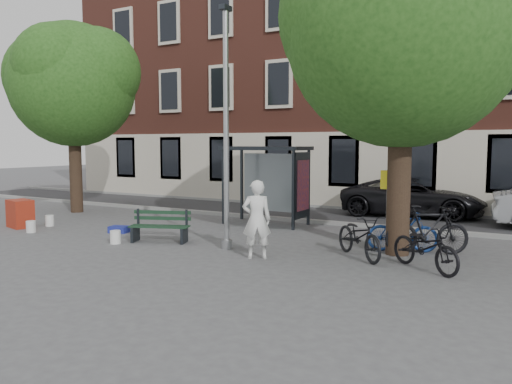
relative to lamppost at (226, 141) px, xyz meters
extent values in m
plane|color=#4C4C4F|center=(0.00, 0.00, -2.78)|extent=(90.00, 90.00, 0.00)
cube|color=#28282B|center=(0.00, 7.00, -2.78)|extent=(40.00, 4.00, 0.01)
cube|color=gray|center=(0.00, 5.00, -2.72)|extent=(40.00, 0.25, 0.12)
cube|color=gray|center=(0.00, 9.00, -2.72)|extent=(40.00, 0.25, 0.12)
cube|color=brown|center=(0.00, 13.00, 4.22)|extent=(30.00, 8.00, 14.00)
cylinder|color=#9EA0A3|center=(0.00, 0.00, 0.22)|extent=(0.14, 0.14, 6.00)
cylinder|color=#9EA0A3|center=(0.00, 0.00, -2.66)|extent=(0.28, 0.28, 0.24)
cube|color=#1E2328|center=(0.00, 0.00, 3.27)|extent=(0.18, 0.35, 0.12)
cylinder|color=black|center=(4.00, 1.50, -1.08)|extent=(0.56, 0.56, 3.40)
sphere|color=#204916|center=(4.00, 1.50, 2.62)|extent=(5.60, 5.60, 5.60)
sphere|color=#204916|center=(4.90, 1.90, 3.12)|extent=(3.92, 3.92, 3.92)
sphere|color=#204916|center=(3.20, 1.20, 2.92)|extent=(4.20, 4.20, 4.20)
cylinder|color=black|center=(-9.00, 3.00, -1.18)|extent=(0.48, 0.48, 3.20)
sphere|color=#204916|center=(-9.00, 3.00, 2.22)|extent=(4.80, 4.80, 4.80)
sphere|color=#204916|center=(-8.10, 3.40, 2.72)|extent=(3.36, 3.36, 3.36)
sphere|color=#204916|center=(-9.80, 2.70, 2.52)|extent=(3.60, 3.60, 3.60)
sphere|color=#204916|center=(-8.80, 2.10, 2.82)|extent=(3.12, 3.12, 3.12)
cube|color=#1E2328|center=(-2.30, 3.40, -1.53)|extent=(0.08, 0.08, 2.50)
cube|color=#1E2328|center=(0.30, 3.40, -1.53)|extent=(0.08, 0.08, 2.50)
cube|color=#1E2328|center=(-2.30, 4.60, -1.53)|extent=(0.08, 0.08, 2.50)
cube|color=#1E2328|center=(0.30, 4.60, -1.53)|extent=(0.08, 0.08, 2.50)
cube|color=#1E2328|center=(-1.00, 4.00, -0.22)|extent=(2.85, 1.45, 0.12)
cube|color=#8C999E|center=(-1.00, 4.60, -1.41)|extent=(2.34, 0.04, 2.00)
cube|color=#1E2328|center=(0.30, 4.00, -1.41)|extent=(0.12, 1.14, 2.12)
cube|color=#D84C19|center=(0.37, 4.00, -1.41)|extent=(0.02, 0.90, 1.62)
imported|color=white|center=(1.20, -0.56, -1.85)|extent=(0.81, 0.74, 1.87)
cube|color=#1E2328|center=(-2.74, -0.43, -2.57)|extent=(0.25, 0.51, 0.42)
cube|color=#1E2328|center=(-1.43, 0.07, -2.57)|extent=(0.25, 0.51, 0.42)
cube|color=#173521|center=(-2.03, -0.34, -2.34)|extent=(1.57, 0.69, 0.04)
cube|color=#173521|center=(-2.09, -0.18, -2.34)|extent=(1.57, 0.69, 0.04)
cube|color=#173521|center=(-2.15, -0.02, -2.34)|extent=(1.57, 0.69, 0.04)
cube|color=#173521|center=(-2.18, 0.07, -2.16)|extent=(1.55, 0.63, 0.09)
cube|color=#173521|center=(-2.18, 0.07, -1.99)|extent=(1.55, 0.63, 0.09)
imported|color=black|center=(4.90, 0.22, -2.28)|extent=(1.95, 1.68, 1.01)
imported|color=navy|center=(4.04, 1.84, -2.26)|extent=(1.80, 1.02, 1.04)
imported|color=black|center=(3.30, 0.66, -2.26)|extent=(1.93, 1.90, 1.05)
imported|color=black|center=(4.65, 1.78, -2.17)|extent=(2.06, 1.53, 1.23)
imported|color=black|center=(2.89, 8.40, -2.06)|extent=(5.40, 2.92, 1.44)
cube|color=maroon|center=(-7.65, -0.46, -2.33)|extent=(1.03, 0.82, 0.90)
cube|color=navy|center=(-4.15, 0.38, -2.68)|extent=(0.63, 0.52, 0.20)
cylinder|color=white|center=(-3.00, -0.92, -2.60)|extent=(0.30, 0.30, 0.36)
cylinder|color=silver|center=(-6.52, -0.92, -2.60)|extent=(0.35, 0.35, 0.36)
cylinder|color=white|center=(-7.04, 0.16, -2.60)|extent=(0.35, 0.35, 0.36)
cylinder|color=#9EA0A3|center=(3.71, 1.56, -1.79)|extent=(0.04, 0.04, 1.99)
cube|color=yellow|center=(3.71, 1.56, -0.96)|extent=(0.35, 0.04, 0.46)
camera|label=1|loc=(6.86, -10.71, -0.09)|focal=35.00mm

